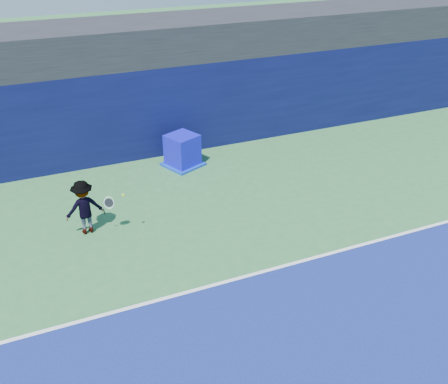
# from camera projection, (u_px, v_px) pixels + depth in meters

# --- Properties ---
(ground) EXTENTS (80.00, 80.00, 0.00)m
(ground) POSITION_uv_depth(u_px,v_px,m) (291.00, 383.00, 8.79)
(ground) COLOR #326F3A
(ground) RESTS_ON ground
(baseline) EXTENTS (24.00, 0.10, 0.01)m
(baseline) POSITION_uv_depth(u_px,v_px,m) (224.00, 282.00, 11.20)
(baseline) COLOR white
(baseline) RESTS_ON ground
(stadium_band) EXTENTS (36.00, 3.00, 1.20)m
(stadium_band) POSITION_uv_depth(u_px,v_px,m) (124.00, 41.00, 16.29)
(stadium_band) COLOR black
(stadium_band) RESTS_ON back_wall_assembly
(back_wall_assembly) EXTENTS (36.00, 1.03, 3.00)m
(back_wall_assembly) POSITION_uv_depth(u_px,v_px,m) (137.00, 112.00, 16.51)
(back_wall_assembly) COLOR #0A0D3A
(back_wall_assembly) RESTS_ON ground
(equipment_cart) EXTENTS (1.45, 1.45, 1.06)m
(equipment_cart) POSITION_uv_depth(u_px,v_px,m) (182.00, 152.00, 16.21)
(equipment_cart) COLOR #110EC6
(equipment_cart) RESTS_ON ground
(tennis_player) EXTENTS (1.23, 0.70, 1.47)m
(tennis_player) POSITION_uv_depth(u_px,v_px,m) (84.00, 207.00, 12.64)
(tennis_player) COLOR white
(tennis_player) RESTS_ON ground
(tennis_ball) EXTENTS (0.07, 0.07, 0.07)m
(tennis_ball) POSITION_uv_depth(u_px,v_px,m) (123.00, 195.00, 12.24)
(tennis_ball) COLOR #A6D317
(tennis_ball) RESTS_ON ground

